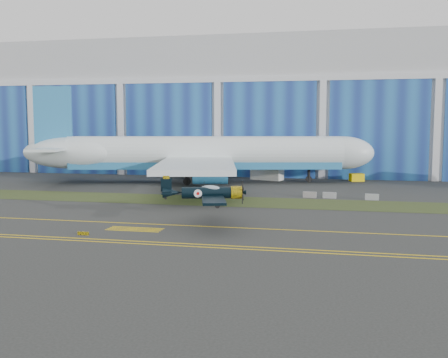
% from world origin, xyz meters
% --- Properties ---
extents(ground, '(260.00, 260.00, 0.00)m').
position_xyz_m(ground, '(0.00, 0.00, 0.00)').
color(ground, '#333533').
rests_on(ground, ground).
extents(grass_median, '(260.00, 10.00, 0.02)m').
position_xyz_m(grass_median, '(0.00, 14.00, 0.02)').
color(grass_median, '#475128').
rests_on(grass_median, ground).
extents(hangar, '(220.00, 45.70, 30.00)m').
position_xyz_m(hangar, '(0.00, 71.79, 14.96)').
color(hangar, silver).
rests_on(hangar, ground).
extents(taxiway_centreline, '(200.00, 0.20, 0.02)m').
position_xyz_m(taxiway_centreline, '(0.00, -5.00, 0.01)').
color(taxiway_centreline, yellow).
rests_on(taxiway_centreline, ground).
extents(edge_line_near, '(80.00, 0.20, 0.02)m').
position_xyz_m(edge_line_near, '(0.00, -14.50, 0.01)').
color(edge_line_near, yellow).
rests_on(edge_line_near, ground).
extents(edge_line_far, '(80.00, 0.20, 0.02)m').
position_xyz_m(edge_line_far, '(0.00, -13.50, 0.01)').
color(edge_line_far, yellow).
rests_on(edge_line_far, ground).
extents(hold_short_ladder, '(6.00, 2.40, 0.02)m').
position_xyz_m(hold_short_ladder, '(-18.00, -8.10, 0.01)').
color(hold_short_ladder, yellow).
rests_on(hold_short_ladder, ground).
extents(guard_board_left, '(1.20, 0.15, 0.35)m').
position_xyz_m(guard_board_left, '(-22.00, -12.00, 0.17)').
color(guard_board_left, yellow).
rests_on(guard_board_left, ground).
extents(warbird, '(13.53, 15.03, 3.76)m').
position_xyz_m(warbird, '(-10.98, -4.36, 3.66)').
color(warbird, black).
rests_on(warbird, ground).
extents(jetliner, '(84.29, 76.03, 25.25)m').
position_xyz_m(jetliner, '(-21.78, 37.70, 12.62)').
color(jetliner, silver).
rests_on(jetliner, ground).
extents(shipping_container, '(6.89, 4.55, 2.77)m').
position_xyz_m(shipping_container, '(-10.74, 44.73, 1.39)').
color(shipping_container, white).
rests_on(shipping_container, ground).
extents(tug, '(3.03, 2.44, 1.53)m').
position_xyz_m(tug, '(6.86, 45.71, 0.77)').
color(tug, yellow).
rests_on(tug, ground).
extents(barrier_a, '(2.06, 0.84, 0.90)m').
position_xyz_m(barrier_a, '(-0.96, 20.40, 0.45)').
color(barrier_a, gray).
rests_on(barrier_a, ground).
extents(barrier_b, '(2.05, 0.81, 0.90)m').
position_xyz_m(barrier_b, '(2.01, 20.36, 0.45)').
color(barrier_b, '#929496').
rests_on(barrier_b, ground).
extents(barrier_c, '(2.03, 0.73, 0.90)m').
position_xyz_m(barrier_c, '(8.22, 19.81, 0.45)').
color(barrier_c, '#93979A').
rests_on(barrier_c, ground).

